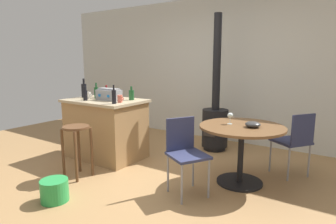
# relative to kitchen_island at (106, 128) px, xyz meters

# --- Properties ---
(ground_plane) EXTENTS (8.80, 8.80, 0.00)m
(ground_plane) POSITION_rel_kitchen_island_xyz_m (1.19, -0.38, -0.46)
(ground_plane) COLOR #A37A4C
(back_wall) EXTENTS (8.00, 0.10, 2.70)m
(back_wall) POSITION_rel_kitchen_island_xyz_m (1.19, 2.02, 0.89)
(back_wall) COLOR beige
(back_wall) RESTS_ON ground_plane
(kitchen_island) EXTENTS (1.19, 0.82, 0.92)m
(kitchen_island) POSITION_rel_kitchen_island_xyz_m (0.00, 0.00, 0.00)
(kitchen_island) COLOR #A37A4C
(kitchen_island) RESTS_ON ground_plane
(wooden_stool) EXTENTS (0.34, 0.34, 0.69)m
(wooden_stool) POSITION_rel_kitchen_island_xyz_m (0.27, -0.78, 0.04)
(wooden_stool) COLOR brown
(wooden_stool) RESTS_ON ground_plane
(dining_table) EXTENTS (1.03, 1.03, 0.74)m
(dining_table) POSITION_rel_kitchen_island_xyz_m (2.12, 0.22, 0.10)
(dining_table) COLOR black
(dining_table) RESTS_ON ground_plane
(folding_chair_near) EXTENTS (0.55, 0.55, 0.87)m
(folding_chair_near) POSITION_rel_kitchen_island_xyz_m (1.68, -0.39, 0.05)
(folding_chair_near) COLOR navy
(folding_chair_near) RESTS_ON ground_plane
(folding_chair_far) EXTENTS (0.56, 0.56, 0.86)m
(folding_chair_far) POSITION_rel_kitchen_island_xyz_m (2.63, 0.81, 0.04)
(folding_chair_far) COLOR navy
(folding_chair_far) RESTS_ON ground_plane
(wood_stove) EXTENTS (0.44, 0.45, 2.28)m
(wood_stove) POSITION_rel_kitchen_island_xyz_m (1.27, 1.31, 0.08)
(wood_stove) COLOR black
(wood_stove) RESTS_ON ground_plane
(toolbox) EXTENTS (0.37, 0.22, 0.18)m
(toolbox) POSITION_rel_kitchen_island_xyz_m (0.10, -0.01, 0.55)
(toolbox) COLOR gray
(toolbox) RESTS_ON kitchen_island
(bottle_0) EXTENTS (0.08, 0.08, 0.20)m
(bottle_0) POSITION_rel_kitchen_island_xyz_m (-0.21, 0.25, 0.54)
(bottle_0) COLOR maroon
(bottle_0) RESTS_ON kitchen_island
(bottle_1) EXTENTS (0.06, 0.06, 0.26)m
(bottle_1) POSITION_rel_kitchen_island_xyz_m (0.43, -0.24, 0.56)
(bottle_1) COLOR black
(bottle_1) RESTS_ON kitchen_island
(bottle_2) EXTENTS (0.07, 0.07, 0.25)m
(bottle_2) POSITION_rel_kitchen_island_xyz_m (-0.22, 0.03, 0.56)
(bottle_2) COLOR #194C23
(bottle_2) RESTS_ON kitchen_island
(bottle_3) EXTENTS (0.06, 0.06, 0.21)m
(bottle_3) POSITION_rel_kitchen_island_xyz_m (-0.17, -0.24, 0.54)
(bottle_3) COLOR black
(bottle_3) RESTS_ON kitchen_island
(bottle_4) EXTENTS (0.08, 0.08, 0.31)m
(bottle_4) POSITION_rel_kitchen_island_xyz_m (-0.48, 0.00, 0.58)
(bottle_4) COLOR black
(bottle_4) RESTS_ON kitchen_island
(bottle_5) EXTENTS (0.08, 0.08, 0.21)m
(bottle_5) POSITION_rel_kitchen_island_xyz_m (0.37, 0.20, 0.54)
(bottle_5) COLOR #194C23
(bottle_5) RESTS_ON kitchen_island
(cup_0) EXTENTS (0.12, 0.08, 0.11)m
(cup_0) POSITION_rel_kitchen_island_xyz_m (-0.28, -0.08, 0.51)
(cup_0) COLOR white
(cup_0) RESTS_ON kitchen_island
(cup_1) EXTENTS (0.11, 0.07, 0.09)m
(cup_1) POSITION_rel_kitchen_island_xyz_m (-0.30, 0.15, 0.50)
(cup_1) COLOR tan
(cup_1) RESTS_ON kitchen_island
(cup_2) EXTENTS (0.11, 0.07, 0.11)m
(cup_2) POSITION_rel_kitchen_island_xyz_m (0.41, -0.09, 0.51)
(cup_2) COLOR #DB6651
(cup_2) RESTS_ON kitchen_island
(wine_glass) EXTENTS (0.07, 0.07, 0.14)m
(wine_glass) POSITION_rel_kitchen_island_xyz_m (1.96, 0.23, 0.38)
(wine_glass) COLOR silver
(wine_glass) RESTS_ON dining_table
(serving_bowl) EXTENTS (0.18, 0.18, 0.07)m
(serving_bowl) POSITION_rel_kitchen_island_xyz_m (2.25, 0.21, 0.31)
(serving_bowl) COLOR #383838
(serving_bowl) RESTS_ON dining_table
(plastic_bucket) EXTENTS (0.30, 0.30, 0.24)m
(plastic_bucket) POSITION_rel_kitchen_island_xyz_m (0.60, -1.37, -0.34)
(plastic_bucket) COLOR green
(plastic_bucket) RESTS_ON ground_plane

